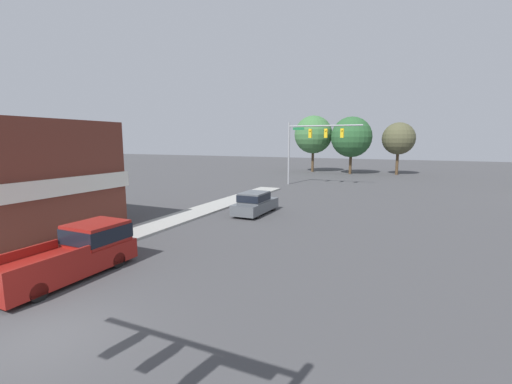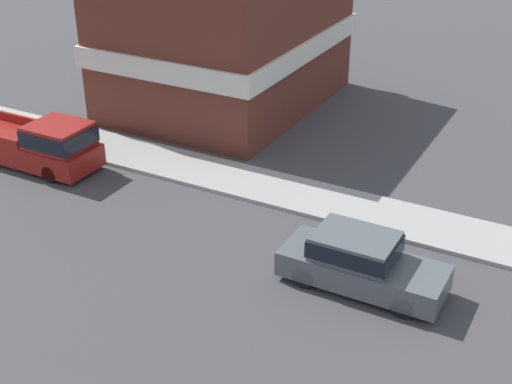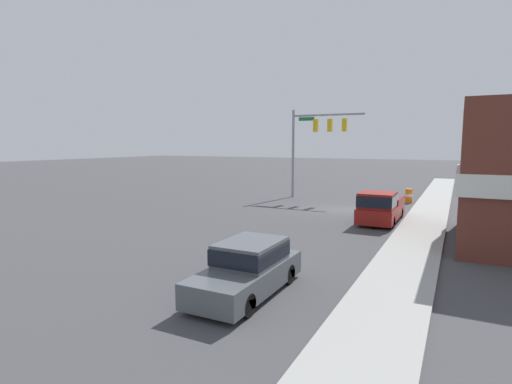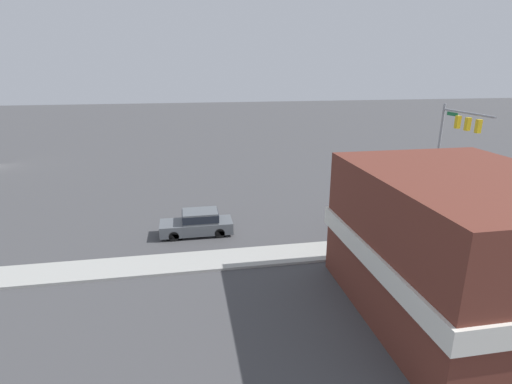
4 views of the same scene
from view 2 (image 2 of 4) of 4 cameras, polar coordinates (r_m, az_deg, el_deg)
The scene contains 4 objects.
sidewalk_curb at distance 32.57m, azimuth -18.30°, elevation 5.03°, with size 2.40×60.00×0.14m.
car_lead at distance 20.41m, azimuth 8.29°, elevation -5.45°, with size 1.83×4.70×1.64m.
pickup_truck_parked at distance 28.27m, azimuth -16.80°, elevation 3.71°, with size 2.01×5.57×1.92m.
corner_brick_building at distance 32.87m, azimuth -2.42°, elevation 12.44°, with size 10.76×8.31×6.47m.
Camera 2 is at (14.57, 22.54, 11.97)m, focal length 50.00 mm.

